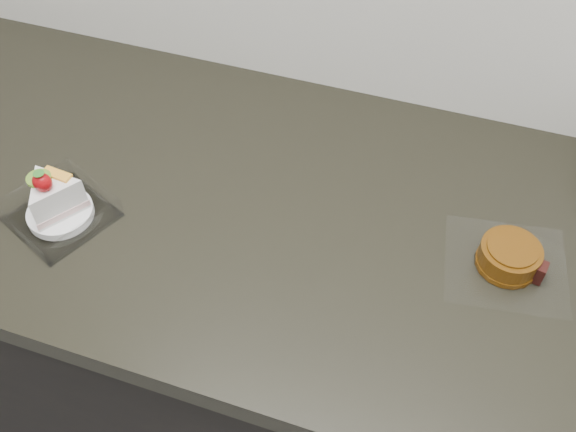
{
  "coord_description": "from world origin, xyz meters",
  "views": [
    {
      "loc": [
        0.12,
        1.08,
        1.64
      ],
      "look_at": [
        -0.07,
        1.64,
        0.94
      ],
      "focal_mm": 40.0,
      "sensor_mm": 36.0,
      "label": 1
    }
  ],
  "objects": [
    {
      "name": "counter",
      "position": [
        0.0,
        1.69,
        0.45
      ],
      "size": [
        2.04,
        0.64,
        0.9
      ],
      "color": "black",
      "rests_on": "ground"
    },
    {
      "name": "cake_tray",
      "position": [
        -0.4,
        1.56,
        0.93
      ],
      "size": [
        0.18,
        0.18,
        0.11
      ],
      "rotation": [
        0.0,
        0.0,
        -0.41
      ],
      "color": "white",
      "rests_on": "counter"
    },
    {
      "name": "mooncake_wrap",
      "position": [
        0.24,
        1.69,
        0.92
      ],
      "size": [
        0.19,
        0.18,
        0.04
      ],
      "rotation": [
        0.0,
        0.0,
        0.32
      ],
      "color": "white",
      "rests_on": "counter"
    }
  ]
}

